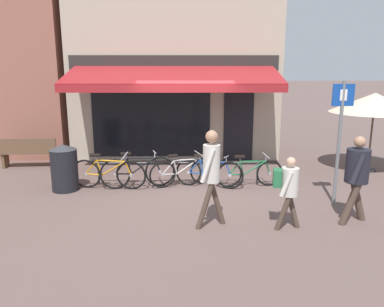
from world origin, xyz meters
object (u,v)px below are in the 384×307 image
object	(u,v)px
bicycle_black	(138,172)
park_bench	(29,152)
pedestrian_child	(288,185)
bicycle_orange	(108,173)
litter_bin	(64,167)
bicycle_silver	(183,171)
pedestrian_second_adult	(357,171)
parking_sign	(340,131)
cafe_parasol	(375,103)
bicycle_blue	(209,173)
bicycle_green	(249,173)
pedestrian_adult	(211,167)

from	to	relation	value
bicycle_black	park_bench	world-z (taller)	bicycle_black
bicycle_black	pedestrian_child	xyz separation A→B (m)	(2.95, -2.43, 0.43)
bicycle_orange	litter_bin	world-z (taller)	litter_bin
bicycle_silver	litter_bin	distance (m)	2.78
bicycle_black	pedestrian_second_adult	distance (m)	4.82
bicycle_silver	pedestrian_child	distance (m)	3.18
bicycle_silver	pedestrian_child	bearing A→B (deg)	-73.70
bicycle_orange	bicycle_black	world-z (taller)	bicycle_orange
park_bench	parking_sign	bearing A→B (deg)	-25.11
parking_sign	cafe_parasol	size ratio (longest dim) A/B	1.09
bicycle_blue	park_bench	distance (m)	5.40
litter_bin	bicycle_orange	bearing A→B (deg)	3.40
bicycle_green	litter_bin	size ratio (longest dim) A/B	1.51
pedestrian_second_adult	cafe_parasol	xyz separation A→B (m)	(1.98, 3.56, 0.91)
parking_sign	cafe_parasol	distance (m)	3.25
bicycle_blue	park_bench	bearing A→B (deg)	176.48
bicycle_orange	parking_sign	world-z (taller)	parking_sign
bicycle_blue	bicycle_green	xyz separation A→B (m)	(0.97, -0.03, 0.00)
bicycle_black	cafe_parasol	distance (m)	6.58
parking_sign	pedestrian_adult	bearing A→B (deg)	-157.15
bicycle_black	parking_sign	distance (m)	4.61
bicycle_orange	bicycle_silver	world-z (taller)	bicycle_orange
cafe_parasol	park_bench	xyz separation A→B (m)	(-9.60, 0.50, -1.43)
pedestrian_second_adult	park_bench	distance (m)	8.65
bicycle_black	parking_sign	xyz separation A→B (m)	(4.30, -1.18, 1.17)
bicycle_blue	pedestrian_adult	world-z (taller)	pedestrian_adult
bicycle_orange	litter_bin	bearing A→B (deg)	-169.90
bicycle_silver	pedestrian_adult	bearing A→B (deg)	-97.70
litter_bin	parking_sign	xyz separation A→B (m)	(5.98, -0.97, 1.01)
bicycle_black	parking_sign	world-z (taller)	parking_sign
bicycle_orange	cafe_parasol	bearing A→B (deg)	19.26
bicycle_silver	pedestrian_adult	xyz separation A→B (m)	(0.53, -2.41, 0.75)
bicycle_silver	pedestrian_adult	distance (m)	2.58
pedestrian_adult	litter_bin	distance (m)	3.94
pedestrian_child	park_bench	bearing A→B (deg)	155.97
bicycle_silver	pedestrian_child	world-z (taller)	pedestrian_child
bicycle_blue	parking_sign	world-z (taller)	parking_sign
bicycle_orange	pedestrian_second_adult	xyz separation A→B (m)	(4.94, -2.02, 0.60)
bicycle_orange	pedestrian_adult	xyz separation A→B (m)	(2.29, -2.17, 0.72)
pedestrian_child	pedestrian_second_adult	bearing A→B (deg)	21.93
bicycle_orange	pedestrian_adult	bearing A→B (deg)	-36.73
pedestrian_child	cafe_parasol	size ratio (longest dim) A/B	0.56
pedestrian_second_adult	park_bench	size ratio (longest dim) A/B	1.01
bicycle_blue	pedestrian_adult	bearing A→B (deg)	-75.65
bicycle_silver	pedestrian_second_adult	size ratio (longest dim) A/B	0.98
bicycle_silver	pedestrian_second_adult	xyz separation A→B (m)	(3.19, -2.26, 0.62)
bicycle_blue	pedestrian_child	size ratio (longest dim) A/B	1.24
bicycle_black	cafe_parasol	size ratio (longest dim) A/B	0.76
pedestrian_adult	cafe_parasol	distance (m)	5.99
pedestrian_child	cafe_parasol	distance (m)	5.17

